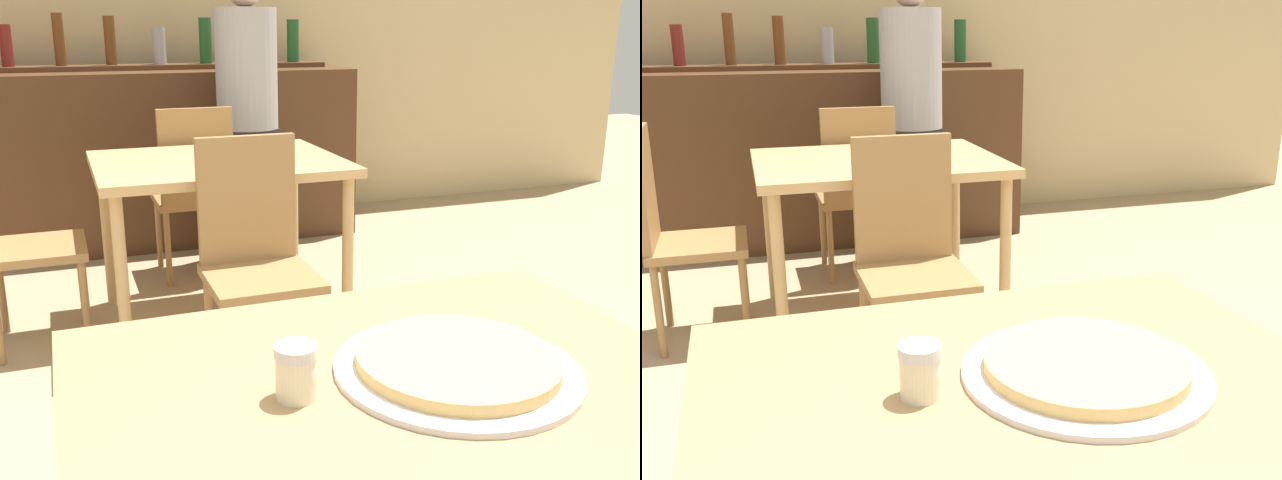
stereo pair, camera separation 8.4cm
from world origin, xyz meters
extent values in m
cube|color=#D1B784|center=(0.00, 4.01, 1.40)|extent=(8.00, 0.05, 2.80)
cube|color=#A87F51|center=(0.00, 0.00, 0.71)|extent=(1.11, 0.90, 0.04)
cylinder|color=#A87F51|center=(0.49, 0.39, 0.35)|extent=(0.05, 0.05, 0.69)
cube|color=tan|center=(0.15, 2.11, 0.74)|extent=(1.07, 0.87, 0.04)
cylinder|color=tan|center=(-0.32, 1.74, 0.36)|extent=(0.05, 0.05, 0.72)
cylinder|color=tan|center=(0.63, 1.74, 0.36)|extent=(0.05, 0.05, 0.72)
cylinder|color=tan|center=(-0.32, 2.49, 0.36)|extent=(0.05, 0.05, 0.72)
cylinder|color=tan|center=(0.63, 2.49, 0.36)|extent=(0.05, 0.05, 0.72)
cube|color=#4C2D19|center=(0.00, 3.51, 0.53)|extent=(2.60, 0.56, 1.07)
cube|color=#4C2D19|center=(0.00, 3.65, 1.08)|extent=(2.39, 0.24, 0.03)
cylinder|color=maroon|center=(-0.73, 3.65, 1.21)|extent=(0.07, 0.07, 0.24)
cylinder|color=#5B3314|center=(-0.44, 3.65, 1.25)|extent=(0.06, 0.06, 0.30)
cylinder|color=#5B3314|center=(-0.15, 3.65, 1.24)|extent=(0.07, 0.07, 0.29)
cylinder|color=#9999A3|center=(0.15, 3.65, 1.21)|extent=(0.08, 0.08, 0.22)
cylinder|color=#1E5123|center=(0.44, 3.65, 1.23)|extent=(0.08, 0.08, 0.28)
cylinder|color=#9999A3|center=(0.73, 3.65, 1.22)|extent=(0.09, 0.09, 0.25)
cylinder|color=#1E5123|center=(1.02, 3.65, 1.23)|extent=(0.08, 0.08, 0.27)
cube|color=olive|center=(0.15, 1.43, 0.42)|extent=(0.40, 0.40, 0.04)
cube|color=olive|center=(0.15, 1.61, 0.69)|extent=(0.38, 0.04, 0.49)
cylinder|color=olive|center=(-0.02, 1.26, 0.20)|extent=(0.03, 0.03, 0.41)
cylinder|color=olive|center=(0.32, 1.26, 0.20)|extent=(0.03, 0.03, 0.41)
cylinder|color=olive|center=(-0.02, 1.60, 0.20)|extent=(0.03, 0.03, 0.41)
cylinder|color=olive|center=(0.32, 1.60, 0.20)|extent=(0.03, 0.03, 0.41)
cube|color=olive|center=(0.15, 2.80, 0.42)|extent=(0.40, 0.40, 0.04)
cube|color=olive|center=(0.15, 2.61, 0.69)|extent=(0.38, 0.04, 0.49)
cylinder|color=olive|center=(0.32, 2.97, 0.20)|extent=(0.03, 0.03, 0.41)
cylinder|color=olive|center=(-0.02, 2.97, 0.20)|extent=(0.03, 0.03, 0.41)
cylinder|color=olive|center=(0.32, 2.63, 0.20)|extent=(0.03, 0.03, 0.41)
cylinder|color=olive|center=(-0.02, 2.63, 0.20)|extent=(0.03, 0.03, 0.41)
cube|color=olive|center=(-0.63, 2.11, 0.42)|extent=(0.40, 0.40, 0.04)
cube|color=olive|center=(-0.81, 2.11, 0.69)|extent=(0.04, 0.38, 0.49)
cylinder|color=olive|center=(-0.46, 1.94, 0.20)|extent=(0.03, 0.03, 0.41)
cylinder|color=olive|center=(-0.46, 2.28, 0.20)|extent=(0.03, 0.03, 0.41)
cylinder|color=olive|center=(-0.80, 1.94, 0.20)|extent=(0.03, 0.03, 0.41)
cylinder|color=olive|center=(-0.80, 2.28, 0.20)|extent=(0.03, 0.03, 0.41)
cylinder|color=silver|center=(0.12, 0.01, 0.74)|extent=(0.44, 0.44, 0.01)
cylinder|color=#E0B266|center=(0.12, 0.01, 0.75)|extent=(0.36, 0.36, 0.02)
cylinder|color=beige|center=(-0.18, 0.03, 0.77)|extent=(0.07, 0.07, 0.07)
cylinder|color=silver|center=(-0.18, 0.03, 0.81)|extent=(0.07, 0.07, 0.02)
cube|color=#2D2D38|center=(0.51, 2.93, 0.39)|extent=(0.32, 0.18, 0.77)
cylinder|color=#9E9EA3|center=(0.51, 2.93, 1.10)|extent=(0.34, 0.34, 0.64)
camera|label=1|loc=(-0.51, -0.97, 1.32)|focal=40.00mm
camera|label=2|loc=(-0.43, -1.00, 1.32)|focal=40.00mm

